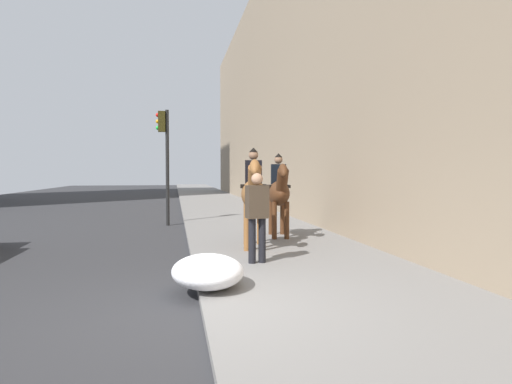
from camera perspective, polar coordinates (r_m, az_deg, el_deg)
The scene contains 6 objects.
sidewalk_slab at distance 6.46m, azimuth 12.18°, elevation -13.47°, with size 120.00×4.12×0.12m, color slate.
mounted_horse_near at distance 10.14m, azimuth -0.31°, elevation -0.05°, with size 2.15×0.77×2.28m.
mounted_horse_far at distance 11.86m, azimuth 2.93°, elevation 0.07°, with size 2.15×0.73×2.22m.
pedestrian_greeting at distance 8.47m, azimuth 0.14°, elevation -2.48°, with size 0.32×0.44×1.70m.
traffic_light_near_curb at distance 15.74m, azimuth -11.51°, elevation 5.44°, with size 0.20×0.44×3.97m.
snow_pile_near at distance 6.83m, azimuth -6.14°, elevation -9.95°, with size 1.39×1.07×0.48m, color white.
Camera 1 is at (-5.74, 0.33, 1.83)m, focal length 31.54 mm.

